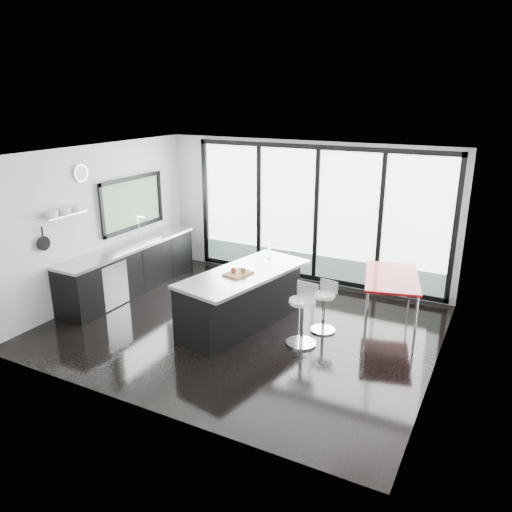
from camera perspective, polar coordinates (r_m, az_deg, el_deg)
The scene contains 11 objects.
floor at distance 8.27m, azimuth -1.59°, elevation -8.08°, with size 6.00×5.00×0.00m, color black.
ceiling at distance 7.47m, azimuth -1.78°, elevation 11.59°, with size 6.00×5.00×0.00m, color white.
wall_back at distance 9.83m, azimuth 6.76°, elevation 4.01°, with size 6.00×0.09×2.80m.
wall_front at distance 5.83m, azimuth -13.81°, elevation -5.11°, with size 6.00×0.00×2.80m, color silver.
wall_left at distance 9.67m, azimuth -16.51°, elevation 4.91°, with size 0.26×5.00×2.80m.
wall_right at distance 6.87m, azimuth 20.73°, elevation -2.19°, with size 0.00×5.00×2.80m, color silver.
counter_cabinets at distance 9.85m, azimuth -14.18°, elevation -1.31°, with size 0.69×3.24×1.36m.
island at distance 8.13m, azimuth -1.71°, elevation -4.80°, with size 1.43×2.48×1.24m.
bar_stool_near at distance 7.60m, azimuth 5.25°, elevation -7.53°, with size 0.46×0.46×0.74m, color silver.
bar_stool_far at distance 8.07m, azimuth 7.72°, elevation -6.42°, with size 0.40×0.40×0.64m, color silver.
red_table at distance 8.62m, azimuth 15.06°, elevation -4.71°, with size 0.84×1.47×0.79m, color maroon.
Camera 1 is at (3.64, -6.47, 3.65)m, focal length 35.00 mm.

